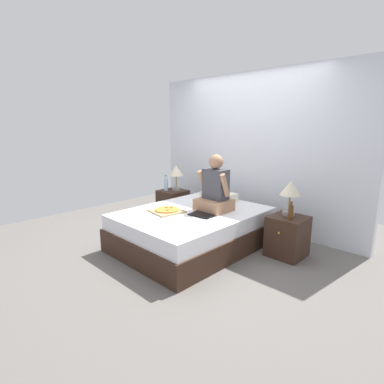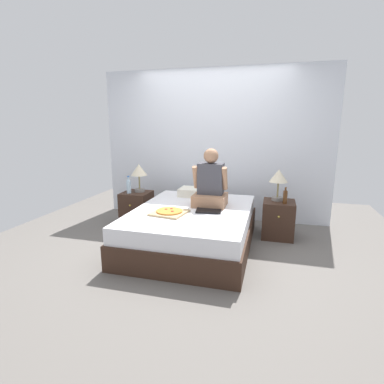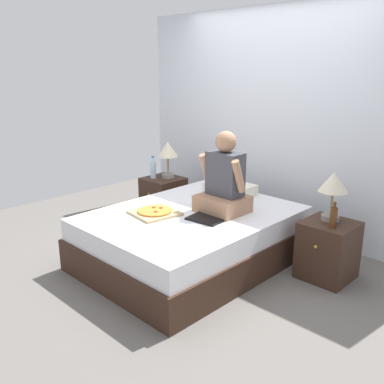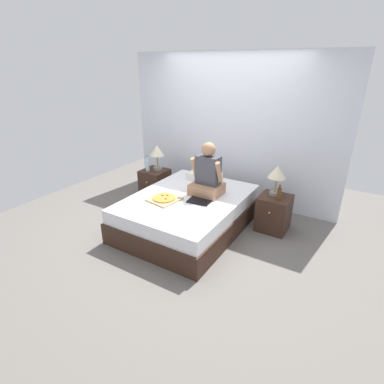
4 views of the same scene
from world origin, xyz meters
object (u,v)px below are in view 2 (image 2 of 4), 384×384
person_seated (210,185)px  laptop (209,209)px  nightstand_right (278,219)px  pizza_box (169,212)px  water_bottle (129,186)px  beer_bottle (285,197)px  bed (192,228)px  lamp_on_right_nightstand (279,178)px  nightstand_left (137,208)px  lamp_on_left_nightstand (139,172)px

person_seated → laptop: 0.36m
nightstand_right → person_seated: size_ratio=0.68×
nightstand_right → laptop: 1.11m
pizza_box → water_bottle: bearing=139.9°
beer_bottle → pizza_box: beer_bottle is taller
bed → nightstand_right: 1.27m
person_seated → pizza_box: (-0.41, -0.52, -0.27)m
water_bottle → lamp_on_right_nightstand: bearing=3.5°
pizza_box → person_seated: bearing=51.9°
lamp_on_right_nightstand → laptop: lamp_on_right_nightstand is taller
laptop → nightstand_left: bearing=155.2°
lamp_on_right_nightstand → person_seated: bearing=-154.4°
bed → lamp_on_right_nightstand: bearing=32.0°
water_bottle → bed: bearing=-24.2°
laptop → pizza_box: bearing=-147.3°
water_bottle → nightstand_right: bearing=2.2°
nightstand_left → nightstand_right: 2.22m
lamp_on_left_nightstand → laptop: bearing=-27.2°
water_bottle → laptop: size_ratio=0.61×
nightstand_right → pizza_box: bearing=-145.9°
lamp_on_left_nightstand → pizza_box: lamp_on_left_nightstand is taller
bed → laptop: 0.36m
nightstand_right → nightstand_left: bearing=180.0°
beer_bottle → pizza_box: 1.62m
nightstand_left → pizza_box: size_ratio=1.17×
lamp_on_right_nightstand → bed: bearing=-148.0°
nightstand_right → lamp_on_right_nightstand: size_ratio=1.19×
nightstand_right → laptop: (-0.89, -0.62, 0.26)m
laptop → pizza_box: 0.53m
pizza_box → lamp_on_left_nightstand: bearing=131.6°
lamp_on_right_nightstand → laptop: 1.14m
lamp_on_left_nightstand → laptop: lamp_on_left_nightstand is taller
nightstand_right → lamp_on_right_nightstand: 0.60m
nightstand_left → lamp_on_left_nightstand: lamp_on_left_nightstand is taller
water_bottle → beer_bottle: water_bottle is taller
lamp_on_left_nightstand → pizza_box: 1.32m
person_seated → laptop: person_seated is taller
nightstand_left → lamp_on_left_nightstand: bearing=51.4°
laptop → nightstand_right: bearing=34.7°
nightstand_right → beer_bottle: (0.07, -0.10, 0.36)m
laptop → person_seated: bearing=98.6°
bed → nightstand_left: (-1.11, 0.62, 0.02)m
beer_bottle → person_seated: (-0.99, -0.28, 0.17)m
beer_bottle → bed: bearing=-156.0°
lamp_on_right_nightstand → beer_bottle: bearing=-56.3°
beer_bottle → lamp_on_left_nightstand: bearing=176.2°
bed → lamp_on_right_nightstand: (1.08, 0.67, 0.61)m
laptop → pizza_box: (-0.45, -0.29, -0.00)m
lamp_on_left_nightstand → pizza_box: bearing=-48.4°
person_seated → lamp_on_right_nightstand: bearing=25.6°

